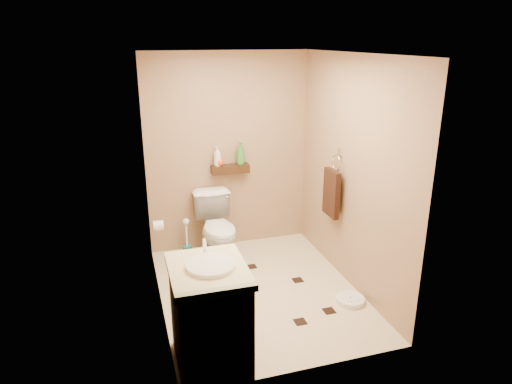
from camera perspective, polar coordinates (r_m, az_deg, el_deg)
name	(u,v)px	position (r m, az deg, el deg)	size (l,w,h in m)	color
ground	(259,291)	(4.92, 0.33, -12.28)	(2.50, 2.50, 0.00)	beige
wall_back	(228,153)	(5.58, -3.47, 4.89)	(2.00, 0.04, 2.40)	#9E785A
wall_front	(310,233)	(3.32, 6.79, -5.09)	(2.00, 0.04, 2.40)	#9E785A
wall_left	(154,192)	(4.24, -12.65, -0.05)	(0.04, 2.50, 2.40)	#9E785A
wall_right	(351,174)	(4.80, 11.84, 2.20)	(0.04, 2.50, 2.40)	#9E785A
ceiling	(259,54)	(4.21, 0.39, 16.92)	(2.00, 2.50, 0.02)	white
wall_shelf	(230,169)	(5.55, -3.24, 2.90)	(0.46, 0.14, 0.10)	#3B2210
floor_accents	(266,293)	(4.88, 1.30, -12.49)	(1.26, 1.29, 0.01)	black
toilet	(218,229)	(5.40, -4.78, -4.63)	(0.45, 0.78, 0.80)	white
vanity	(210,315)	(3.75, -5.79, -15.08)	(0.60, 0.72, 1.01)	brown
bathroom_scale	(350,300)	(4.81, 11.68, -13.06)	(0.35, 0.35, 0.06)	white
toilet_brush	(187,242)	(5.65, -8.62, -6.21)	(0.11, 0.11, 0.48)	#1A6A68
towel_ring	(332,191)	(5.05, 9.45, 0.14)	(0.12, 0.30, 0.76)	silver
toilet_paper	(158,226)	(5.07, -12.13, -4.13)	(0.12, 0.11, 0.12)	white
bottle_a	(217,156)	(5.47, -4.85, 4.47)	(0.09, 0.09, 0.24)	white
bottle_b	(218,160)	(5.49, -4.76, 4.02)	(0.07, 0.07, 0.15)	#FFAF35
bottle_c	(219,160)	(5.49, -4.61, 4.00)	(0.11, 0.11, 0.14)	#EF481C
bottle_d	(240,153)	(5.53, -1.96, 4.86)	(0.11, 0.11, 0.27)	#3A862C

